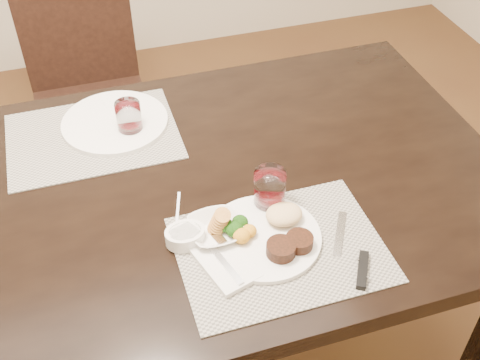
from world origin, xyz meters
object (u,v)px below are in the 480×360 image
object	(u,v)px
steak_knife	(357,261)
cracker_bowl	(216,229)
chair_far	(88,84)
far_plate	(115,122)
dinner_plate	(269,234)
wine_glass_near	(270,191)

from	to	relation	value
steak_knife	cracker_bowl	xyz separation A→B (m)	(-0.27, 0.17, 0.01)
chair_far	far_plate	world-z (taller)	chair_far
dinner_plate	cracker_bowl	size ratio (longest dim) A/B	2.02
chair_far	wine_glass_near	world-z (taller)	chair_far
chair_far	steak_knife	xyz separation A→B (m)	(0.47, -1.29, 0.26)
cracker_bowl	wine_glass_near	bearing A→B (deg)	19.78
cracker_bowl	wine_glass_near	distance (m)	0.16
chair_far	dinner_plate	world-z (taller)	chair_far
steak_knife	wine_glass_near	size ratio (longest dim) A/B	2.24
wine_glass_near	far_plate	bearing A→B (deg)	124.93
dinner_plate	steak_knife	size ratio (longest dim) A/B	1.14
cracker_bowl	chair_far	bearing A→B (deg)	100.14
chair_far	far_plate	xyz separation A→B (m)	(0.04, -0.63, 0.26)
cracker_bowl	far_plate	bearing A→B (deg)	107.64
steak_knife	wine_glass_near	xyz separation A→B (m)	(-0.12, 0.23, 0.04)
chair_far	steak_knife	distance (m)	1.40
chair_far	far_plate	bearing A→B (deg)	-86.00
cracker_bowl	far_plate	world-z (taller)	cracker_bowl
steak_knife	cracker_bowl	size ratio (longest dim) A/B	1.77
wine_glass_near	far_plate	distance (m)	0.53
wine_glass_near	chair_far	bearing A→B (deg)	108.15
wine_glass_near	cracker_bowl	bearing A→B (deg)	-160.22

